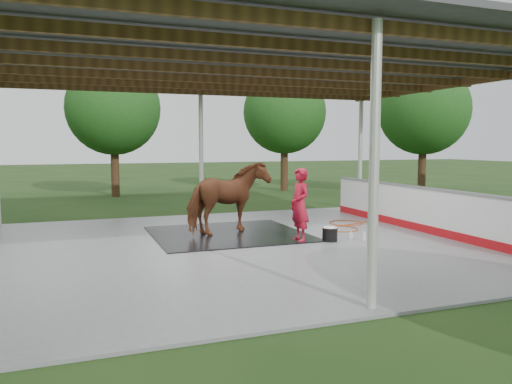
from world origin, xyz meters
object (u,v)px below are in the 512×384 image
object	(u,v)px
horse	(228,198)
wash_bucket	(330,234)
dasher_board	(422,210)
handler	(300,205)

from	to	relation	value
horse	wash_bucket	world-z (taller)	horse
horse	wash_bucket	xyz separation A→B (m)	(1.94, -1.63, -0.75)
dasher_board	wash_bucket	world-z (taller)	dasher_board
horse	handler	xyz separation A→B (m)	(1.29, -1.39, -0.07)
handler	dasher_board	bearing A→B (deg)	87.54
handler	wash_bucket	world-z (taller)	handler
horse	handler	distance (m)	1.90
dasher_board	horse	distance (m)	4.97
dasher_board	wash_bucket	distance (m)	2.89
handler	horse	bearing A→B (deg)	-141.43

